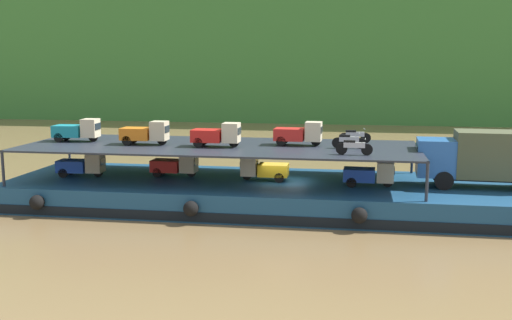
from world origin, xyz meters
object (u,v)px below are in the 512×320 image
(mini_truck_lower_mid, at_px, (264,169))
(motorcycle_upper_stbd, at_px, (355,136))
(mini_truck_lower_aft, at_px, (175,165))
(mini_truck_upper_fore, at_px, (217,135))
(mini_truck_upper_bow, at_px, (299,134))
(motorcycle_upper_centre, at_px, (349,141))
(mini_truck_lower_stern, at_px, (82,165))
(motorcycle_upper_port, at_px, (354,147))
(mini_truck_upper_stern, at_px, (77,130))
(covered_lorry, at_px, (486,157))
(cargo_barge, at_px, (284,194))
(mini_truck_upper_mid, at_px, (146,133))
(mini_truck_lower_fore, at_px, (370,174))

(mini_truck_lower_mid, relative_size, motorcycle_upper_stbd, 1.45)
(mini_truck_lower_aft, xyz_separation_m, mini_truck_upper_fore, (2.83, -1.11, 2.00))
(mini_truck_upper_bow, height_order, motorcycle_upper_centre, mini_truck_upper_bow)
(mini_truck_upper_fore, bearing_deg, mini_truck_lower_stern, 178.97)
(mini_truck_lower_aft, xyz_separation_m, motorcycle_upper_port, (10.51, -2.89, 1.74))
(mini_truck_upper_stern, bearing_deg, motorcycle_upper_centre, -1.23)
(mini_truck_lower_mid, bearing_deg, motorcycle_upper_port, -25.90)
(mini_truck_lower_aft, distance_m, motorcycle_upper_centre, 10.38)
(covered_lorry, distance_m, motorcycle_upper_centre, 7.39)
(mini_truck_lower_stern, relative_size, mini_truck_lower_mid, 1.02)
(cargo_barge, bearing_deg, mini_truck_upper_bow, 46.35)
(cargo_barge, bearing_deg, mini_truck_upper_stern, 178.27)
(motorcycle_upper_port, bearing_deg, mini_truck_upper_stern, 170.67)
(mini_truck_upper_mid, relative_size, motorcycle_upper_port, 1.45)
(mini_truck_upper_bow, bearing_deg, motorcycle_upper_centre, -15.10)
(mini_truck_upper_stern, relative_size, motorcycle_upper_port, 1.46)
(covered_lorry, bearing_deg, mini_truck_upper_mid, -178.86)
(mini_truck_upper_bow, bearing_deg, motorcycle_upper_port, -45.05)
(mini_truck_lower_mid, bearing_deg, mini_truck_lower_aft, 175.63)
(mini_truck_lower_stern, xyz_separation_m, mini_truck_lower_fore, (16.90, -0.15, 0.00))
(mini_truck_lower_fore, xyz_separation_m, mini_truck_upper_fore, (-8.58, -0.00, 2.00))
(mini_truck_lower_aft, xyz_separation_m, mini_truck_upper_mid, (-1.48, -0.88, 2.00))
(cargo_barge, height_order, motorcycle_upper_port, motorcycle_upper_port)
(mini_truck_lower_mid, relative_size, motorcycle_upper_centre, 1.44)
(mini_truck_lower_aft, height_order, mini_truck_lower_fore, same)
(mini_truck_upper_bow, bearing_deg, mini_truck_lower_fore, -18.72)
(motorcycle_upper_centre, bearing_deg, covered_lorry, 0.08)
(cargo_barge, xyz_separation_m, mini_truck_lower_aft, (-6.61, 0.55, 1.44))
(cargo_barge, distance_m, mini_truck_lower_aft, 6.79)
(mini_truck_upper_fore, distance_m, motorcycle_upper_stbd, 8.27)
(mini_truck_lower_stern, distance_m, mini_truck_lower_mid, 10.92)
(covered_lorry, height_order, mini_truck_lower_aft, covered_lorry)
(motorcycle_upper_stbd, bearing_deg, mini_truck_lower_mid, -156.11)
(mini_truck_lower_mid, xyz_separation_m, motorcycle_upper_stbd, (5.13, 2.27, 1.74))
(mini_truck_lower_stern, bearing_deg, motorcycle_upper_port, -6.85)
(mini_truck_upper_fore, bearing_deg, cargo_barge, 8.54)
(mini_truck_upper_stern, xyz_separation_m, motorcycle_upper_stbd, (16.62, 2.02, -0.26))
(mini_truck_lower_aft, height_order, mini_truck_upper_fore, mini_truck_upper_fore)
(mini_truck_lower_aft, bearing_deg, mini_truck_lower_stern, -170.03)
(mini_truck_lower_stern, height_order, mini_truck_lower_aft, same)
(mini_truck_upper_stern, distance_m, motorcycle_upper_stbd, 16.74)
(mini_truck_upper_stern, height_order, mini_truck_upper_bow, same)
(mini_truck_lower_mid, bearing_deg, mini_truck_upper_bow, 18.80)
(mini_truck_lower_mid, bearing_deg, covered_lorry, -0.43)
(mini_truck_upper_mid, xyz_separation_m, mini_truck_upper_bow, (8.86, 1.14, 0.00))
(covered_lorry, distance_m, mini_truck_lower_mid, 12.20)
(cargo_barge, distance_m, mini_truck_upper_mid, 8.80)
(mini_truck_lower_mid, distance_m, mini_truck_upper_fore, 3.34)
(mini_truck_lower_mid, height_order, mini_truck_upper_fore, mini_truck_upper_fore)
(motorcycle_upper_centre, bearing_deg, mini_truck_upper_mid, -178.19)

